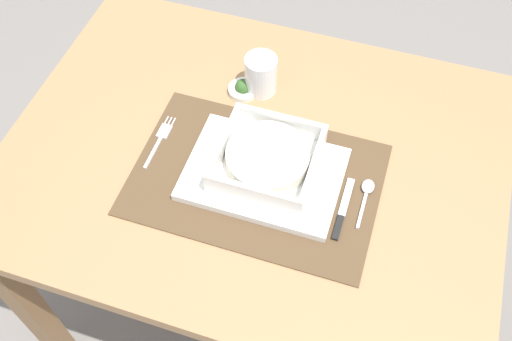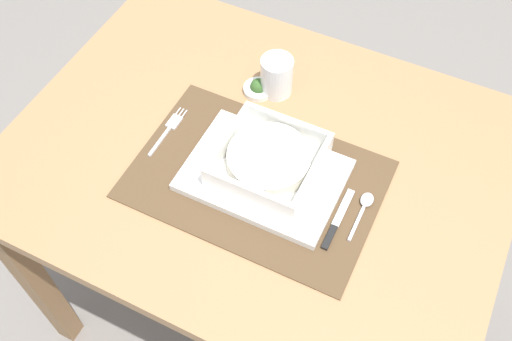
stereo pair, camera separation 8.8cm
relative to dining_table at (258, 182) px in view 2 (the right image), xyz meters
The scene contains 10 objects.
ground_plane 0.62m from the dining_table, ahead, with size 6.00×6.00×0.00m, color slate.
dining_table is the anchor object (origin of this frame).
placemat 0.12m from the dining_table, 67.87° to the right, with size 0.47×0.32×0.00m, color #4C3823.
serving_plate 0.13m from the dining_table, 53.44° to the right, with size 0.29×0.21×0.02m, color white.
porridge_bowl 0.15m from the dining_table, 41.51° to the right, with size 0.18×0.18×0.05m.
fork 0.22m from the dining_table, behind, with size 0.02×0.13×0.00m.
spoon 0.26m from the dining_table, ahead, with size 0.02×0.11×0.01m.
butter_knife 0.24m from the dining_table, 22.65° to the right, with size 0.01×0.14×0.01m.
drinking_glass 0.22m from the dining_table, 103.14° to the left, with size 0.07×0.07×0.09m.
condiment_saucer 0.20m from the dining_table, 115.74° to the left, with size 0.06×0.06×0.04m.
Camera 2 is at (0.30, -0.62, 1.65)m, focal length 40.94 mm.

